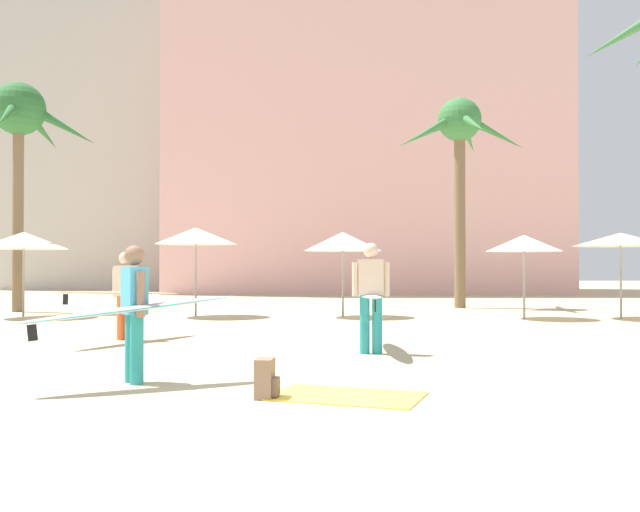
{
  "coord_description": "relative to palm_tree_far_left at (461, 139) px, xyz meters",
  "views": [
    {
      "loc": [
        0.08,
        -6.5,
        1.41
      ],
      "look_at": [
        0.05,
        7.77,
        1.6
      ],
      "focal_mm": 40.39,
      "sensor_mm": 36.0,
      "label": 1
    }
  ],
  "objects": [
    {
      "name": "cafe_umbrella_1",
      "position": [
        3.29,
        -5.0,
        -3.56
      ],
      "size": [
        2.45,
        2.45,
        2.28
      ],
      "color": "gray",
      "rests_on": "ground"
    },
    {
      "name": "backpack",
      "position": [
        -5.24,
        -16.35,
        -5.45
      ],
      "size": [
        0.27,
        0.32,
        0.42
      ],
      "rotation": [
        0.0,
        0.0,
        6.18
      ],
      "color": "#886A53",
      "rests_on": "ground"
    },
    {
      "name": "hotel_pink",
      "position": [
        -2.32,
        15.51,
        3.33
      ],
      "size": [
        19.99,
        10.59,
        17.98
      ],
      "primitive_type": "cube",
      "color": "beige",
      "rests_on": "ground"
    },
    {
      "name": "cafe_umbrella_2",
      "position": [
        -4.04,
        -4.26,
        -3.59
      ],
      "size": [
        2.15,
        2.15,
        2.33
      ],
      "color": "gray",
      "rests_on": "ground"
    },
    {
      "name": "palm_tree_left",
      "position": [
        -13.85,
        -2.1,
        0.11
      ],
      "size": [
        4.71,
        4.75,
        7.0
      ],
      "color": "brown",
      "rests_on": "ground"
    },
    {
      "name": "hotel_tower_gray",
      "position": [
        -13.52,
        21.83,
        5.68
      ],
      "size": [
        19.66,
        9.87,
        22.67
      ],
      "primitive_type": "cube",
      "color": "#BCB7AD",
      "rests_on": "ground"
    },
    {
      "name": "cafe_umbrella_3",
      "position": [
        0.75,
        -4.92,
        -3.66
      ],
      "size": [
        2.02,
        2.02,
        2.22
      ],
      "color": "gray",
      "rests_on": "ground"
    },
    {
      "name": "cafe_umbrella_0",
      "position": [
        -8.09,
        -4.16,
        -3.43
      ],
      "size": [
        2.26,
        2.26,
        2.46
      ],
      "color": "gray",
      "rests_on": "ground"
    },
    {
      "name": "cafe_umbrella_4",
      "position": [
        -12.71,
        -4.47,
        -3.57
      ],
      "size": [
        2.37,
        2.37,
        2.32
      ],
      "color": "gray",
      "rests_on": "ground"
    },
    {
      "name": "person_far_right",
      "position": [
        -6.89,
        -15.5,
        -4.76
      ],
      "size": [
        2.47,
        1.52,
        1.65
      ],
      "rotation": [
        0.0,
        0.0,
        0.55
      ],
      "color": "teal",
      "rests_on": "ground"
    },
    {
      "name": "person_mid_left",
      "position": [
        -3.85,
        -12.39,
        -4.71
      ],
      "size": [
        0.6,
        2.74,
        1.77
      ],
      "rotation": [
        0.0,
        0.0,
        1.54
      ],
      "color": "teal",
      "rests_on": "ground"
    },
    {
      "name": "ground",
      "position": [
        -4.74,
        -17.48,
        -5.66
      ],
      "size": [
        120.0,
        120.0,
        0.0
      ],
      "primitive_type": "plane",
      "color": "#C6B28C"
    },
    {
      "name": "person_mid_center",
      "position": [
        -8.34,
        -10.54,
        -4.75
      ],
      "size": [
        1.88,
        2.9,
        1.67
      ],
      "rotation": [
        0.0,
        0.0,
        1.1
      ],
      "color": "orange",
      "rests_on": "ground"
    },
    {
      "name": "beach_towel",
      "position": [
        -4.38,
        -16.26,
        -5.65
      ],
      "size": [
        1.85,
        1.5,
        0.01
      ],
      "primitive_type": "cube",
      "rotation": [
        0.0,
        0.0,
        -0.34
      ],
      "color": "#F4CC4C",
      "rests_on": "ground"
    },
    {
      "name": "palm_tree_far_left",
      "position": [
        0.0,
        0.0,
        0.0
      ],
      "size": [
        4.38,
        4.64,
        7.01
      ],
      "color": "brown",
      "rests_on": "ground"
    }
  ]
}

